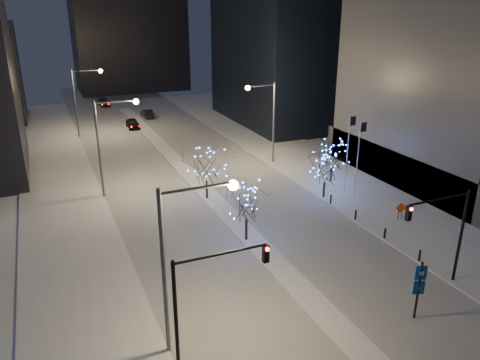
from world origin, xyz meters
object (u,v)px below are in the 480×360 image
street_lamp_w_near (182,247)px  car_far (104,103)px  holiday_tree_median_far (206,166)px  wayfinding_sign (419,284)px  street_lamp_w_far (82,93)px  street_lamp_east (267,113)px  traffic_signal_east (446,225)px  car_mid (147,113)px  traffic_signal_west (205,293)px  holiday_tree_plaza_near (325,169)px  street_lamp_w_mid (109,135)px  holiday_tree_plaza_far (333,156)px  holiday_tree_median_near (246,204)px  car_near (133,124)px  construction_sign (401,209)px

street_lamp_w_near → car_far: (5.80, 72.54, -5.85)m
holiday_tree_median_far → wayfinding_sign: holiday_tree_median_far is taller
street_lamp_w_far → wayfinding_sign: 55.08m
street_lamp_w_far → wayfinding_sign: (13.94, -53.14, -4.04)m
street_lamp_east → car_far: (-13.22, 44.54, -5.80)m
traffic_signal_east → car_mid: 60.69m
traffic_signal_west → car_far: (5.31, 74.54, -4.11)m
car_mid → holiday_tree_plaza_near: (8.17, -43.46, 2.44)m
holiday_tree_median_far → street_lamp_w_mid: bearing=150.2°
street_lamp_w_mid → traffic_signal_west: street_lamp_w_mid is taller
street_lamp_w_far → holiday_tree_plaza_far: 38.33m
street_lamp_w_near → holiday_tree_plaza_far: 30.07m
street_lamp_w_near → traffic_signal_east: street_lamp_w_near is taller
traffic_signal_east → street_lamp_w_mid: bearing=124.5°
street_lamp_w_mid → holiday_tree_median_far: 10.15m
holiday_tree_median_near → holiday_tree_plaza_far: 16.86m
traffic_signal_west → car_near: traffic_signal_west is taller
car_mid → wayfinding_sign: wayfinding_sign is taller
wayfinding_sign → car_mid: bearing=112.2°
street_lamp_east → traffic_signal_east: (-1.14, -29.00, -1.69)m
street_lamp_east → holiday_tree_median_near: street_lamp_east is taller
street_lamp_w_mid → holiday_tree_plaza_far: bearing=-13.9°
traffic_signal_west → traffic_signal_east: (17.38, 1.00, 0.00)m
street_lamp_w_mid → holiday_tree_plaza_near: size_ratio=2.11×
street_lamp_east → traffic_signal_west: 35.30m
holiday_tree_median_far → wayfinding_sign: size_ratio=1.33×
car_near → car_mid: 7.68m
street_lamp_w_far → wayfinding_sign: bearing=-75.3°
street_lamp_east → holiday_tree_plaza_far: (3.73, -8.65, -3.42)m
car_far → holiday_tree_median_far: holiday_tree_median_far is taller
street_lamp_east → car_near: 27.72m
construction_sign → car_near: bearing=129.8°
holiday_tree_median_near → wayfinding_sign: size_ratio=1.22×
holiday_tree_median_near → wayfinding_sign: holiday_tree_median_near is taller
car_far → traffic_signal_west: bearing=-97.3°
street_lamp_w_near → holiday_tree_median_far: bearing=67.3°
car_far → wayfinding_sign: bearing=-87.1°
holiday_tree_plaza_far → street_lamp_w_near: bearing=-139.6°
traffic_signal_east → construction_sign: 11.20m
holiday_tree_median_far → car_near: bearing=91.8°
car_far → holiday_tree_median_near: size_ratio=0.91×
street_lamp_east → holiday_tree_median_far: size_ratio=1.87×
holiday_tree_median_near → holiday_tree_plaza_near: size_ratio=1.03×
holiday_tree_median_far → holiday_tree_plaza_far: bearing=-3.3°
street_lamp_w_far → holiday_tree_median_near: street_lamp_w_far is taller
car_near → construction_sign: (15.38, -44.16, 0.40)m
street_lamp_w_far → traffic_signal_west: (0.50, -52.00, -1.74)m
street_lamp_w_far → street_lamp_east: same height
street_lamp_w_mid → car_mid: (11.27, 34.19, -5.78)m
car_mid → wayfinding_sign: (2.67, -62.32, 1.74)m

